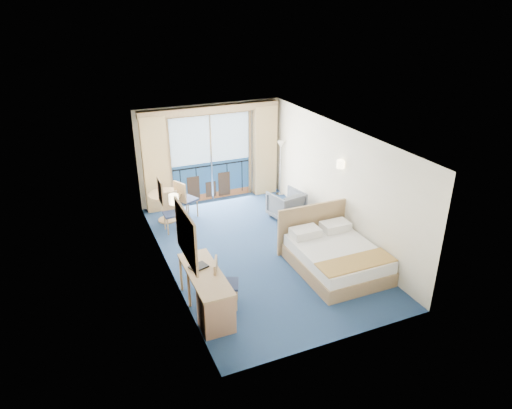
{
  "coord_description": "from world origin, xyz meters",
  "views": [
    {
      "loc": [
        -3.57,
        -8.22,
        5.19
      ],
      "look_at": [
        0.05,
        0.2,
        1.06
      ],
      "focal_mm": 32.0,
      "sensor_mm": 36.0,
      "label": 1
    }
  ],
  "objects_px": {
    "floor_lamp": "(281,155)",
    "nightstand": "(326,226)",
    "bed": "(335,256)",
    "table_chair_b": "(171,209)",
    "round_table": "(166,200)",
    "desk": "(214,303)",
    "desk_chair": "(222,280)",
    "armchair": "(286,205)",
    "table_chair_a": "(184,197)"
  },
  "relations": [
    {
      "from": "nightstand",
      "to": "bed",
      "type": "bearing_deg",
      "value": -114.33
    },
    {
      "from": "round_table",
      "to": "table_chair_b",
      "type": "xyz_separation_m",
      "value": [
        0.01,
        -0.55,
        -0.03
      ]
    },
    {
      "from": "round_table",
      "to": "table_chair_a",
      "type": "relative_size",
      "value": 0.81
    },
    {
      "from": "floor_lamp",
      "to": "nightstand",
      "type": "bearing_deg",
      "value": -92.19
    },
    {
      "from": "armchair",
      "to": "floor_lamp",
      "type": "relative_size",
      "value": 0.49
    },
    {
      "from": "nightstand",
      "to": "desk",
      "type": "distance_m",
      "value": 4.02
    },
    {
      "from": "round_table",
      "to": "table_chair_a",
      "type": "xyz_separation_m",
      "value": [
        0.47,
        -0.05,
        0.01
      ]
    },
    {
      "from": "floor_lamp",
      "to": "desk",
      "type": "xyz_separation_m",
      "value": [
        -3.58,
        -4.76,
        -0.78
      ]
    },
    {
      "from": "nightstand",
      "to": "desk_chair",
      "type": "height_order",
      "value": "desk_chair"
    },
    {
      "from": "desk_chair",
      "to": "table_chair_a",
      "type": "distance_m",
      "value": 3.9
    },
    {
      "from": "desk_chair",
      "to": "armchair",
      "type": "bearing_deg",
      "value": -20.9
    },
    {
      "from": "armchair",
      "to": "floor_lamp",
      "type": "distance_m",
      "value": 1.74
    },
    {
      "from": "table_chair_a",
      "to": "floor_lamp",
      "type": "bearing_deg",
      "value": -107.6
    },
    {
      "from": "floor_lamp",
      "to": "desk",
      "type": "relative_size",
      "value": 0.96
    },
    {
      "from": "desk",
      "to": "table_chair_a",
      "type": "relative_size",
      "value": 1.63
    },
    {
      "from": "floor_lamp",
      "to": "desk_chair",
      "type": "bearing_deg",
      "value": -127.11
    },
    {
      "from": "nightstand",
      "to": "round_table",
      "type": "relative_size",
      "value": 0.65
    },
    {
      "from": "bed",
      "to": "desk",
      "type": "bearing_deg",
      "value": -165.99
    },
    {
      "from": "round_table",
      "to": "table_chair_a",
      "type": "bearing_deg",
      "value": -5.9
    },
    {
      "from": "desk_chair",
      "to": "round_table",
      "type": "height_order",
      "value": "desk_chair"
    },
    {
      "from": "bed",
      "to": "desk_chair",
      "type": "bearing_deg",
      "value": -173.92
    },
    {
      "from": "floor_lamp",
      "to": "round_table",
      "type": "xyz_separation_m",
      "value": [
        -3.4,
        -0.39,
        -0.65
      ]
    },
    {
      "from": "nightstand",
      "to": "armchair",
      "type": "xyz_separation_m",
      "value": [
        -0.41,
        1.32,
        0.09
      ]
    },
    {
      "from": "round_table",
      "to": "desk",
      "type": "bearing_deg",
      "value": -92.45
    },
    {
      "from": "bed",
      "to": "nightstand",
      "type": "distance_m",
      "value": 1.42
    },
    {
      "from": "table_chair_a",
      "to": "nightstand",
      "type": "bearing_deg",
      "value": -155.35
    },
    {
      "from": "armchair",
      "to": "table_chair_a",
      "type": "xyz_separation_m",
      "value": [
        -2.41,
        0.99,
        0.22
      ]
    },
    {
      "from": "nightstand",
      "to": "floor_lamp",
      "type": "xyz_separation_m",
      "value": [
        0.11,
        2.75,
        0.95
      ]
    },
    {
      "from": "armchair",
      "to": "floor_lamp",
      "type": "bearing_deg",
      "value": -121.6
    },
    {
      "from": "bed",
      "to": "nightstand",
      "type": "height_order",
      "value": "bed"
    },
    {
      "from": "desk_chair",
      "to": "round_table",
      "type": "distance_m",
      "value": 3.93
    },
    {
      "from": "desk",
      "to": "table_chair_b",
      "type": "xyz_separation_m",
      "value": [
        0.2,
        3.83,
        0.11
      ]
    },
    {
      "from": "desk",
      "to": "table_chair_b",
      "type": "distance_m",
      "value": 3.84
    },
    {
      "from": "desk",
      "to": "nightstand",
      "type": "bearing_deg",
      "value": 30.11
    },
    {
      "from": "desk_chair",
      "to": "table_chair_b",
      "type": "height_order",
      "value": "desk_chair"
    },
    {
      "from": "nightstand",
      "to": "table_chair_a",
      "type": "bearing_deg",
      "value": 140.68
    },
    {
      "from": "armchair",
      "to": "desk",
      "type": "bearing_deg",
      "value": 35.73
    },
    {
      "from": "desk_chair",
      "to": "desk",
      "type": "bearing_deg",
      "value": 167.26
    },
    {
      "from": "desk",
      "to": "desk_chair",
      "type": "bearing_deg",
      "value": 54.61
    },
    {
      "from": "floor_lamp",
      "to": "table_chair_b",
      "type": "bearing_deg",
      "value": -164.61
    },
    {
      "from": "armchair",
      "to": "bed",
      "type": "bearing_deg",
      "value": 74.48
    },
    {
      "from": "bed",
      "to": "floor_lamp",
      "type": "relative_size",
      "value": 1.28
    },
    {
      "from": "floor_lamp",
      "to": "table_chair_a",
      "type": "height_order",
      "value": "floor_lamp"
    },
    {
      "from": "armchair",
      "to": "desk",
      "type": "relative_size",
      "value": 0.47
    },
    {
      "from": "bed",
      "to": "desk_chair",
      "type": "xyz_separation_m",
      "value": [
        -2.57,
        -0.27,
        0.24
      ]
    },
    {
      "from": "desk",
      "to": "table_chair_a",
      "type": "xyz_separation_m",
      "value": [
        0.65,
        4.33,
        0.15
      ]
    },
    {
      "from": "table_chair_b",
      "to": "armchair",
      "type": "bearing_deg",
      "value": -9.79
    },
    {
      "from": "bed",
      "to": "table_chair_a",
      "type": "bearing_deg",
      "value": 121.81
    },
    {
      "from": "bed",
      "to": "table_chair_b",
      "type": "bearing_deg",
      "value": 130.93
    },
    {
      "from": "desk",
      "to": "bed",
      "type": "bearing_deg",
      "value": 14.01
    }
  ]
}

